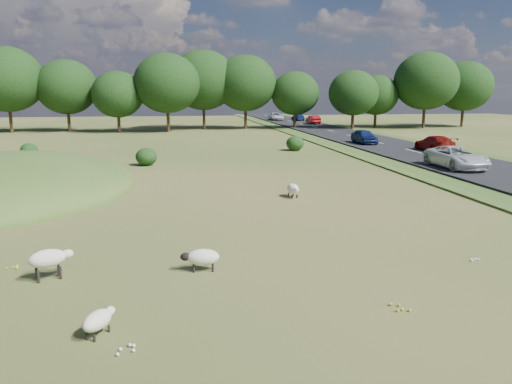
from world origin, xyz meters
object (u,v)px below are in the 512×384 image
Objects in this scene: sheep_2 at (293,189)px; car_3 at (435,143)px; sheep_3 at (49,259)px; car_2 at (364,136)px; car_4 at (276,116)px; car_7 at (457,157)px; car_5 at (298,117)px; sheep_1 at (202,257)px; car_6 at (313,120)px; sheep_0 at (98,320)px.

sheep_2 is 23.97m from car_3.
car_2 is at bearing 32.24° from sheep_3.
car_3 is 0.97× the size of car_4.
sheep_2 is 27.53m from car_2.
car_3 is 10.53m from car_7.
car_4 is 1.16× the size of car_5.
car_7 is (0.00, -17.25, 0.04)m from car_2.
car_3 is 49.82m from car_5.
car_7 reaches higher than sheep_3.
car_3 reaches higher than sheep_1.
sheep_3 is 0.31× the size of car_6.
sheep_3 reaches higher than sheep_0.
car_7 is (-3.80, -59.64, 0.14)m from car_5.
sheep_2 is 0.27× the size of car_3.
car_2 is 0.86× the size of car_4.
car_2 is 0.89× the size of car_3.
sheep_1 is 0.29× the size of car_6.
car_4 reaches higher than sheep_2.
sheep_0 is 0.19× the size of car_7.
sheep_1 is 35.34m from car_3.
car_6 is (3.80, 32.25, -0.01)m from car_2.
car_2 is 8.35m from car_3.
car_6 reaches higher than sheep_2.
sheep_1 is at bearing -33.21° from sheep_2.
sheep_1 is 0.29× the size of car_5.
car_3 is 1.11× the size of car_6.
sheep_3 is 41.68m from car_2.
sheep_0 is 0.79× the size of sheep_3.
sheep_0 is 4.68m from sheep_1.
sheep_2 is at bearing 72.85° from car_6.
sheep_0 is 43.97m from car_2.
car_2 is at bearing -115.24° from sheep_1.
car_6 is (25.51, 70.48, 0.58)m from sheep_0.
car_2 reaches higher than car_6.
car_5 is at bearing -28.91° from car_4.
car_4 is at bearing -85.81° from car_3.
car_3 is at bearing 90.00° from car_6.
sheep_0 is 30.20m from car_7.
car_4 is at bearing -99.81° from sheep_1.
sheep_0 is at bearing -104.71° from car_4.
car_7 reaches higher than car_5.
car_6 is at bearing 11.28° from sheep_0.
car_4 is (23.64, 78.81, 0.29)m from sheep_3.
sheep_3 is at bearing -144.17° from car_7.
sheep_2 is 0.30× the size of car_5.
car_7 is (23.64, 17.07, 0.36)m from sheep_3.
sheep_3 is 29.16m from car_7.
sheep_1 is 80.09m from car_5.
sheep_3 is at bearing -124.55° from car_2.
sheep_0 is 0.22× the size of car_3.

